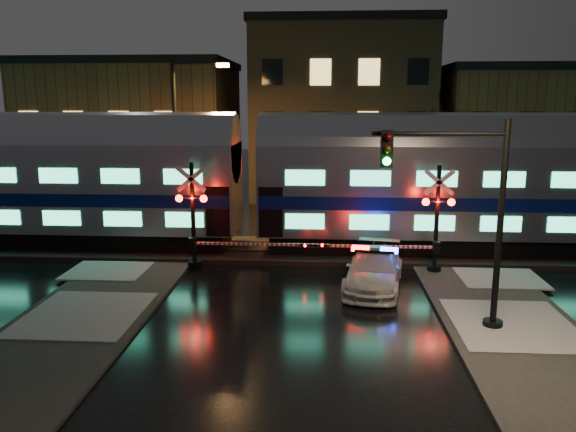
% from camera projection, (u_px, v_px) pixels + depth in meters
% --- Properties ---
extents(ground, '(120.00, 120.00, 0.00)m').
position_uv_depth(ground, '(298.00, 291.00, 19.95)').
color(ground, black).
rests_on(ground, ground).
extents(ballast, '(90.00, 4.20, 0.24)m').
position_uv_depth(ballast, '(303.00, 251.00, 24.81)').
color(ballast, black).
rests_on(ballast, ground).
extents(sidewalk_left, '(4.00, 20.00, 0.12)m').
position_uv_depth(sidewalk_left, '(36.00, 360.00, 14.47)').
color(sidewalk_left, '#2D2D2D').
rests_on(sidewalk_left, ground).
extents(sidewalk_right, '(4.00, 20.00, 0.12)m').
position_uv_depth(sidewalk_right, '(552.00, 375.00, 13.66)').
color(sidewalk_right, '#2D2D2D').
rests_on(sidewalk_right, ground).
extents(building_left, '(14.00, 10.00, 9.00)m').
position_uv_depth(building_left, '(136.00, 131.00, 41.37)').
color(building_left, '#533620').
rests_on(building_left, ground).
extents(building_mid, '(12.00, 11.00, 11.50)m').
position_uv_depth(building_mid, '(340.00, 114.00, 40.67)').
color(building_mid, brown).
rests_on(building_mid, ground).
extents(building_right, '(12.00, 10.00, 8.50)m').
position_uv_depth(building_right, '(524.00, 135.00, 39.67)').
color(building_right, '#533620').
rests_on(building_right, ground).
extents(train, '(51.00, 3.12, 5.92)m').
position_uv_depth(train, '(249.00, 177.00, 24.30)').
color(train, black).
rests_on(train, ballast).
extents(police_car, '(2.66, 4.92, 1.51)m').
position_uv_depth(police_car, '(374.00, 270.00, 20.13)').
color(police_car, silver).
rests_on(police_car, ground).
extents(crossing_signal_right, '(6.00, 0.67, 4.25)m').
position_uv_depth(crossing_signal_right, '(427.00, 230.00, 21.55)').
color(crossing_signal_right, black).
rests_on(crossing_signal_right, ground).
extents(crossing_signal_left, '(6.07, 0.67, 4.30)m').
position_uv_depth(crossing_signal_left, '(202.00, 226.00, 22.09)').
color(crossing_signal_left, black).
rests_on(crossing_signal_left, ground).
extents(traffic_light, '(3.97, 0.71, 6.14)m').
position_uv_depth(traffic_light, '(466.00, 222.00, 15.86)').
color(traffic_light, black).
rests_on(traffic_light, ground).
extents(streetlight, '(2.90, 0.30, 8.66)m').
position_uv_depth(streetlight, '(181.00, 134.00, 28.14)').
color(streetlight, black).
rests_on(streetlight, ground).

